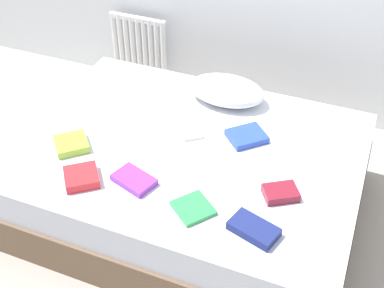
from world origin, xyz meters
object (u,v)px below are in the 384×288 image
radiator (139,46)px  textbook_blue (247,136)px  pillow (226,90)px  textbook_green (193,208)px  textbook_purple (134,180)px  textbook_lime (71,144)px  bed (189,178)px  textbook_red (81,177)px  textbook_white (191,130)px  textbook_maroon (281,193)px  textbook_navy (254,229)px

radiator → textbook_blue: 1.59m
pillow → textbook_green: 1.00m
textbook_purple → textbook_lime: 0.49m
bed → textbook_red: textbook_red is taller
textbook_purple → textbook_white: size_ratio=1.30×
textbook_red → textbook_purple: bearing=-18.9°
textbook_red → textbook_lime: size_ratio=0.97×
pillow → textbook_maroon: 0.91m
bed → textbook_maroon: (0.59, -0.20, 0.28)m
textbook_navy → textbook_green: (-0.32, 0.03, -0.01)m
textbook_red → textbook_blue: (0.71, 0.67, -0.01)m
textbook_red → textbook_navy: 0.95m
textbook_red → textbook_lime: (-0.20, 0.22, -0.00)m
textbook_navy → textbook_maroon: bearing=95.2°
textbook_lime → textbook_green: 0.86m
textbook_purple → textbook_red: (-0.27, -0.09, 0.01)m
textbook_maroon → textbook_blue: bearing=95.2°
radiator → textbook_lime: bearing=-78.1°
pillow → textbook_blue: pillow is taller
textbook_lime → textbook_green: bearing=34.2°
pillow → textbook_navy: size_ratio=2.12×
textbook_lime → textbook_navy: size_ratio=0.78×
textbook_red → textbook_lime: 0.30m
textbook_green → textbook_purple: bearing=-152.2°
textbook_white → textbook_maroon: size_ratio=0.99×
bed → pillow: pillow is taller
radiator → textbook_green: 2.02m
textbook_purple → pillow: bearing=95.7°
radiator → textbook_maroon: radiator is taller
textbook_blue → textbook_green: size_ratio=1.15×
textbook_green → radiator: bearing=162.8°
textbook_white → textbook_green: 0.64m
textbook_white → textbook_purple: bearing=-48.5°
pillow → radiator: bearing=145.4°
bed → textbook_green: 0.57m
pillow → textbook_red: bearing=-115.0°
bed → textbook_lime: textbook_lime is taller
textbook_lime → textbook_navy: bearing=36.4°
bed → radiator: radiator is taller
textbook_lime → textbook_white: size_ratio=1.06×
textbook_navy → textbook_green: 0.32m
textbook_red → textbook_green: textbook_red is taller
pillow → textbook_purple: (-0.20, -0.91, -0.06)m
textbook_white → textbook_green: same height
textbook_white → textbook_blue: bearing=63.9°
bed → textbook_white: size_ratio=11.73×
textbook_navy → bed: bearing=154.5°
textbook_navy → textbook_blue: bearing=126.6°
textbook_maroon → textbook_green: textbook_maroon is taller
bed → textbook_navy: (0.53, -0.49, 0.28)m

